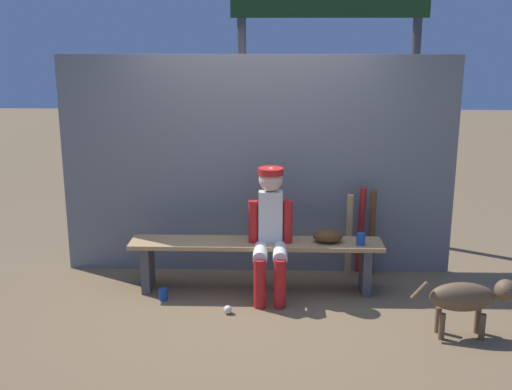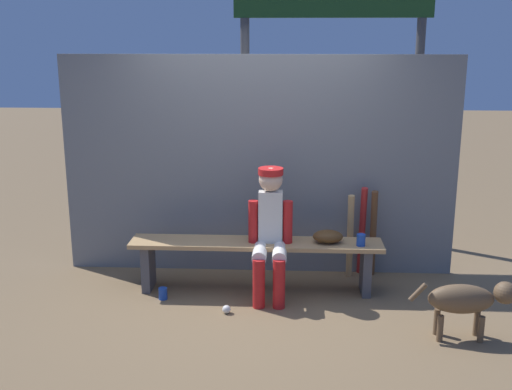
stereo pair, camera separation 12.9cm
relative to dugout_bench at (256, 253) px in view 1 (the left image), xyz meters
The scene contains 13 objects.
ground_plane 0.38m from the dugout_bench, ahead, with size 30.00×30.00×0.00m, color brown.
chainlink_fence 0.90m from the dugout_bench, 90.00° to the left, with size 3.93×0.03×2.19m, color slate.
dugout_bench is the anchor object (origin of this frame).
player_seated 0.33m from the dugout_bench, 40.60° to the right, with size 0.41×0.55×1.20m.
baseball_glove 0.69m from the dugout_bench, ahead, with size 0.28×0.20×0.12m, color #593819.
bat_wood_tan 0.99m from the dugout_bench, 22.47° to the left, with size 0.06×0.06×0.86m, color tan.
bat_aluminum_red 1.14m from the dugout_bench, 23.57° to the left, with size 0.06×0.06×0.93m, color #B22323.
bat_wood_dark 1.22m from the dugout_bench, 19.65° to the left, with size 0.06×0.06×0.91m, color brown.
baseball 0.67m from the dugout_bench, 113.93° to the right, with size 0.07×0.07×0.07m, color white.
cup_on_ground 0.94m from the dugout_bench, 163.48° to the right, with size 0.08×0.08×0.11m, color #1E47AD.
cup_on_bench 0.99m from the dugout_bench, ahead, with size 0.08×0.08×0.11m, color #1E47AD.
scoreboard 2.74m from the dugout_bench, 61.56° to the left, with size 2.43×0.27×3.52m.
dog 1.95m from the dugout_bench, 26.99° to the right, with size 0.84×0.20×0.49m.
Camera 1 is at (0.16, -5.54, 2.37)m, focal length 43.66 mm.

